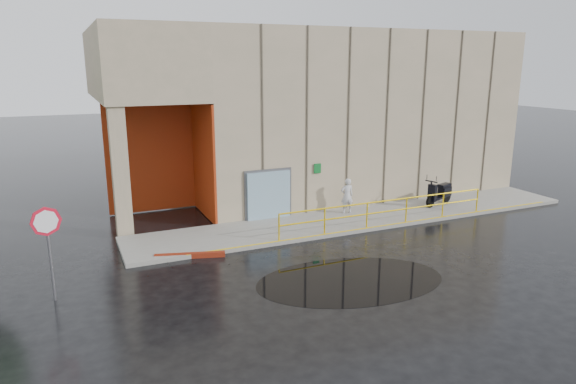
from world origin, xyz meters
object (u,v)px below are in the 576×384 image
(stop_sign, at_px, (47,234))
(red_curb, at_px, (190,255))
(person, at_px, (347,196))
(scooter, at_px, (440,187))

(stop_sign, height_order, red_curb, stop_sign)
(person, height_order, scooter, person)
(scooter, relative_size, stop_sign, 0.72)
(red_curb, bearing_deg, scooter, 7.56)
(scooter, bearing_deg, red_curb, 169.38)
(stop_sign, distance_m, red_curb, 4.96)
(scooter, bearing_deg, person, 154.78)
(person, bearing_deg, stop_sign, 27.41)
(person, relative_size, stop_sign, 0.56)
(scooter, xyz_separation_m, red_curb, (-12.07, -1.60, -0.91))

